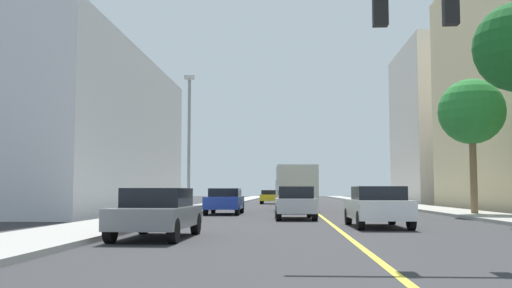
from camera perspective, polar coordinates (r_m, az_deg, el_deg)
ground at (r=46.23m, az=5.34°, el=-6.28°), size 192.00×192.00×0.00m
sidewalk_left at (r=46.64m, az=-4.74°, el=-6.18°), size 3.08×168.00×0.15m
sidewalk_right at (r=47.23m, az=15.29°, el=-6.01°), size 3.08×168.00×0.15m
lane_marking_center at (r=46.23m, az=5.34°, el=-6.28°), size 0.16×144.00×0.01m
building_left_near at (r=40.48m, az=-23.30°, el=0.94°), size 17.94×24.39×10.00m
building_right_far at (r=66.14m, az=19.99°, el=1.80°), size 13.28×15.78×16.88m
street_lamp at (r=31.45m, az=-6.68°, el=0.83°), size 0.56×0.28×7.48m
palm_far at (r=32.26m, az=20.63°, el=2.96°), size 3.45×3.45×7.05m
car_yellow at (r=58.13m, az=1.37°, el=-5.25°), size 1.86×4.12×1.38m
car_gray at (r=16.24m, az=-9.78°, el=-6.69°), size 1.91×4.21×1.39m
car_silver at (r=26.90m, az=3.90°, el=-5.83°), size 1.94×4.49×1.51m
car_green at (r=52.03m, az=3.52°, el=-5.26°), size 1.91×4.22×1.48m
car_white at (r=21.29m, az=11.97°, el=-6.04°), size 1.99×4.36×1.47m
car_blue at (r=32.48m, az=-3.12°, el=-5.63°), size 1.93×4.41×1.45m
delivery_truck at (r=36.97m, az=3.92°, el=-4.31°), size 2.68×7.57×2.85m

